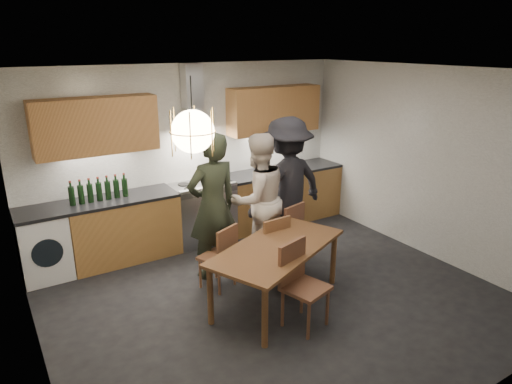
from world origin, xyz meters
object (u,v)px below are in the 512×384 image
chair_back_left (222,253)px  stock_pot (295,164)px  mixing_bowl (266,171)px  person_left (213,206)px  person_right (287,185)px  chair_front (299,279)px  person_mid (258,200)px  wine_bottles (99,189)px  dining_table (277,253)px

chair_back_left → stock_pot: (2.13, 1.42, 0.49)m
mixing_bowl → stock_pot: stock_pot is taller
person_left → person_right: bearing=-175.5°
chair_front → person_mid: size_ratio=0.52×
person_right → stock_pot: bearing=-136.6°
chair_front → person_mid: bearing=58.6°
person_left → wine_bottles: 1.55m
stock_pot → mixing_bowl: bearing=-177.3°
chair_front → person_right: (0.97, 1.60, 0.43)m
person_left → stock_pot: (2.05, 1.05, 0.02)m
person_right → stock_pot: 1.20m
chair_front → person_left: person_left is taller
person_mid → stock_pot: 1.71m
person_left → mixing_bowl: (1.46, 1.03, 0.00)m
person_right → person_left: bearing=3.1°
chair_back_left → wine_bottles: (-1.03, 1.44, 0.59)m
mixing_bowl → stock_pot: (0.59, 0.03, 0.02)m
mixing_bowl → wine_bottles: bearing=178.9°
person_left → wine_bottles: bearing=-47.0°
chair_front → chair_back_left: bearing=92.3°
chair_front → wine_bottles: bearing=102.9°
chair_front → mixing_bowl: 2.77m
chair_back_left → person_mid: person_mid is taller
person_mid → wine_bottles: bearing=-32.8°
person_right → wine_bottles: person_right is taller
chair_back_left → person_left: bearing=-125.4°
chair_back_left → wine_bottles: bearing=-77.6°
person_right → wine_bottles: bearing=-25.6°
chair_back_left → wine_bottles: 1.87m
person_mid → stock_pot: person_mid is taller
person_left → chair_back_left: bearing=74.8°
chair_back_left → person_left: person_left is taller
mixing_bowl → chair_back_left: bearing=-137.8°
wine_bottles → chair_back_left: bearing=-54.5°
person_right → chair_front: bearing=54.4°
person_left → stock_pot: person_left is taller
chair_back_left → wine_bottles: size_ratio=1.09×
person_left → person_mid: bearing=179.9°
dining_table → person_right: person_right is taller
mixing_bowl → wine_bottles: size_ratio=0.41×
person_mid → wine_bottles: 2.08m
chair_front → person_right: bearing=42.9°
mixing_bowl → wine_bottles: (-2.57, 0.05, 0.12)m
dining_table → stock_pot: stock_pot is taller
dining_table → wine_bottles: (-1.42, 2.05, 0.43)m
chair_back_left → person_right: bearing=178.8°
chair_front → wine_bottles: 2.92m
dining_table → person_mid: person_mid is taller
person_mid → mixing_bowl: (0.78, 0.99, 0.05)m
person_right → stock_pot: person_right is taller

